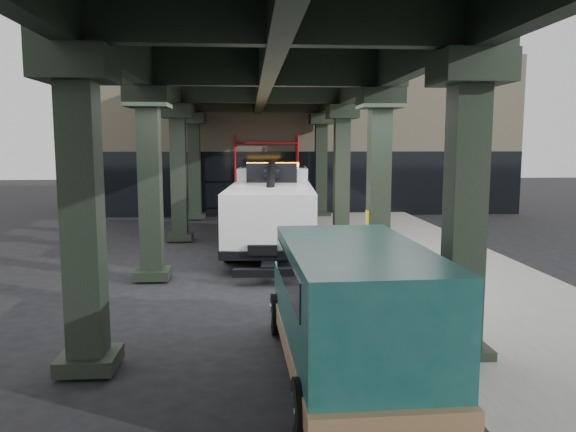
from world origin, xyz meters
name	(u,v)px	position (x,y,z in m)	size (l,w,h in m)	color
ground	(286,298)	(0.00, 0.00, 0.00)	(90.00, 90.00, 0.00)	black
sidewalk	(445,273)	(4.50, 2.00, 0.07)	(5.00, 40.00, 0.15)	gray
lane_stripe	(344,277)	(1.70, 2.00, 0.01)	(0.12, 38.00, 0.01)	silver
viaduct	(266,70)	(-0.40, 2.00, 5.46)	(7.40, 32.00, 6.40)	black
building	(298,136)	(2.00, 20.00, 4.00)	(22.00, 10.00, 8.00)	#C6B793
scaffolding	(266,174)	(0.00, 14.64, 2.11)	(3.08, 0.88, 4.00)	#B60E17
tow_truck	(272,205)	(-0.06, 6.61, 1.48)	(3.20, 9.39, 3.03)	black
towed_van	(350,307)	(0.66, -4.58, 1.15)	(2.25, 5.31, 2.13)	#134642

